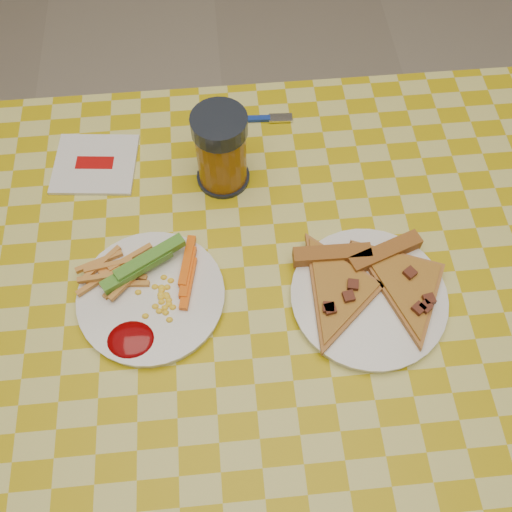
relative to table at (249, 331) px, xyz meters
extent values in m
plane|color=#C0B19A|center=(0.00, 0.00, -0.68)|extent=(8.00, 8.00, 0.00)
cylinder|color=silver|center=(-0.54, 0.34, -0.33)|extent=(0.06, 0.06, 0.71)
cylinder|color=silver|center=(0.54, 0.34, -0.33)|extent=(0.06, 0.06, 0.71)
cube|color=brown|center=(0.00, 0.00, 0.05)|extent=(1.20, 0.80, 0.04)
cylinder|color=white|center=(-0.13, 0.03, 0.08)|extent=(0.26, 0.26, 0.01)
cylinder|color=white|center=(0.17, 0.00, 0.08)|extent=(0.27, 0.27, 0.01)
cube|color=#236710|center=(-0.14, 0.07, 0.11)|extent=(0.11, 0.09, 0.02)
cube|color=#F55F0A|center=(-0.08, 0.06, 0.09)|extent=(0.07, 0.09, 0.02)
ellipsoid|color=#710204|center=(-0.16, -0.03, 0.09)|extent=(0.06, 0.05, 0.01)
cube|color=#A56125|center=(0.13, 0.07, 0.10)|extent=(0.11, 0.03, 0.02)
cube|color=#A56125|center=(0.20, 0.06, 0.10)|extent=(0.11, 0.06, 0.02)
cylinder|color=black|center=(-0.02, 0.24, 0.08)|extent=(0.08, 0.08, 0.01)
cylinder|color=brown|center=(-0.02, 0.24, 0.13)|extent=(0.08, 0.08, 0.11)
cylinder|color=black|center=(-0.02, 0.24, 0.20)|extent=(0.08, 0.08, 0.03)
cube|color=white|center=(-0.23, 0.28, 0.08)|extent=(0.14, 0.13, 0.01)
cube|color=#B00A0A|center=(-0.23, 0.28, 0.08)|extent=(0.06, 0.03, 0.00)
cube|color=navy|center=(0.02, 0.35, 0.08)|extent=(0.09, 0.02, 0.01)
cube|color=silver|center=(0.09, 0.35, 0.08)|extent=(0.04, 0.02, 0.00)
camera|label=1|loc=(-0.02, -0.33, 0.81)|focal=40.00mm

